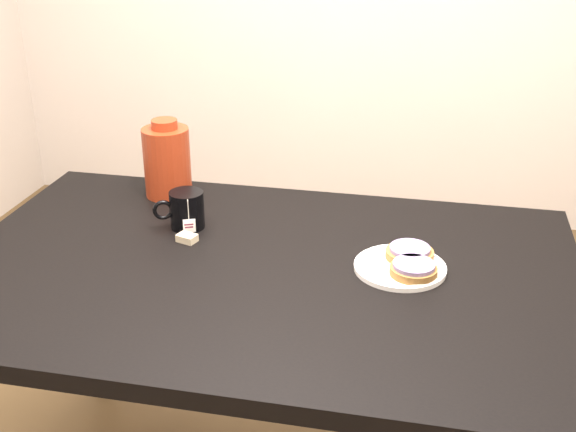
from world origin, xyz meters
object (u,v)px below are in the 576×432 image
at_px(bagel_back, 410,253).
at_px(bagel_front, 414,269).
at_px(table, 263,298).
at_px(teabag_pouch, 187,238).
at_px(plate, 400,267).
at_px(bagel_package, 167,161).
at_px(mug, 186,210).

bearing_deg(bagel_back, bagel_front, -80.50).
height_order(table, teabag_pouch, teabag_pouch).
height_order(table, plate, plate).
height_order(bagel_front, bagel_package, bagel_package).
distance_m(table, bagel_package, 0.52).
relative_size(plate, teabag_pouch, 4.50).
height_order(plate, bagel_package, bagel_package).
xyz_separation_m(table, plate, (0.30, 0.05, 0.09)).
bearing_deg(mug, bagel_front, -38.64).
relative_size(table, bagel_package, 6.61).
distance_m(bagel_front, mug, 0.58).
height_order(teabag_pouch, bagel_package, bagel_package).
bearing_deg(teabag_pouch, bagel_back, 0.51).
xyz_separation_m(bagel_back, teabag_pouch, (-0.52, -0.00, -0.01)).
xyz_separation_m(bagel_back, bagel_package, (-0.66, 0.26, 0.07)).
distance_m(plate, mug, 0.54).
distance_m(plate, bagel_front, 0.05).
relative_size(bagel_back, mug, 0.85).
bearing_deg(table, bagel_back, 15.15).
bearing_deg(teabag_pouch, bagel_front, -7.48).
bearing_deg(bagel_package, mug, -58.21).
distance_m(table, plate, 0.32).
distance_m(bagel_front, teabag_pouch, 0.54).
height_order(bagel_back, mug, mug).
height_order(plate, bagel_back, bagel_back).
bearing_deg(teabag_pouch, plate, -3.99).
xyz_separation_m(plate, bagel_package, (-0.65, 0.30, 0.09)).
bearing_deg(bagel_back, table, -164.85).
distance_m(mug, teabag_pouch, 0.09).
bearing_deg(plate, teabag_pouch, 176.01).
height_order(table, mug, mug).
xyz_separation_m(bagel_back, bagel_front, (0.01, -0.07, 0.00)).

